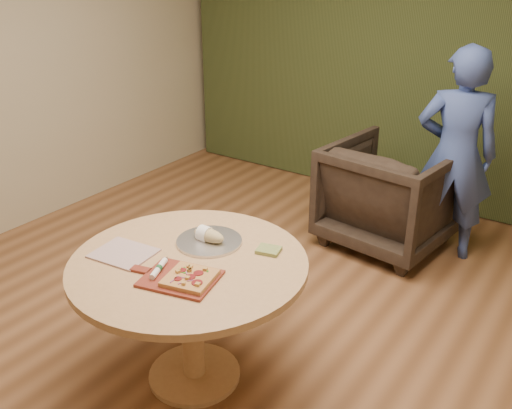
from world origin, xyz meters
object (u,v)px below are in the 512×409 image
at_px(flatbread_pizza, 190,278).
at_px(serving_tray, 209,241).
at_px(cutlery_roll, 159,268).
at_px(armchair, 390,190).
at_px(pedestal_table, 190,284).
at_px(pizza_paddle, 178,278).
at_px(bread_roll, 208,235).
at_px(person_standing, 455,155).

distance_m(flatbread_pizza, serving_tray, 0.41).
height_order(cutlery_roll, serving_tray, cutlery_roll).
bearing_deg(armchair, flatbread_pizza, 94.41).
distance_m(pedestal_table, serving_tray, 0.26).
xyz_separation_m(pizza_paddle, flatbread_pizza, (0.06, 0.01, 0.02)).
bearing_deg(bread_roll, flatbread_pizza, -62.74).
bearing_deg(person_standing, armchair, -3.96).
height_order(serving_tray, bread_roll, bread_roll).
relative_size(pedestal_table, cutlery_roll, 6.38).
relative_size(pedestal_table, serving_tray, 3.45).
bearing_deg(flatbread_pizza, pedestal_table, 133.29).
relative_size(pedestal_table, person_standing, 0.76).
bearing_deg(armchair, person_standing, -158.55).
xyz_separation_m(serving_tray, bread_roll, (-0.01, 0.00, 0.04)).
xyz_separation_m(pizza_paddle, serving_tray, (-0.12, 0.38, -0.00)).
relative_size(flatbread_pizza, bread_roll, 1.37).
bearing_deg(pizza_paddle, person_standing, 62.94).
height_order(serving_tray, armchair, armchair).
xyz_separation_m(bread_roll, person_standing, (0.72, 2.01, 0.01)).
distance_m(serving_tray, bread_roll, 0.04).
bearing_deg(serving_tray, pedestal_table, -80.68).
relative_size(bread_roll, armchair, 0.21).
distance_m(armchair, person_standing, 0.56).
xyz_separation_m(pedestal_table, flatbread_pizza, (0.15, -0.15, 0.17)).
height_order(pedestal_table, flatbread_pizza, flatbread_pizza).
height_order(bread_roll, armchair, armchair).
bearing_deg(pizza_paddle, serving_tray, 93.86).
relative_size(flatbread_pizza, person_standing, 0.16).
distance_m(bread_roll, armchair, 1.95).
relative_size(pizza_paddle, serving_tray, 1.32).
relative_size(cutlery_roll, serving_tray, 0.54).
distance_m(cutlery_roll, armchair, 2.33).
height_order(pizza_paddle, bread_roll, bread_roll).
height_order(pizza_paddle, flatbread_pizza, flatbread_pizza).
distance_m(pedestal_table, cutlery_roll, 0.25).
xyz_separation_m(pedestal_table, pizza_paddle, (0.08, -0.16, 0.15)).
bearing_deg(person_standing, bread_roll, 51.93).
height_order(pedestal_table, cutlery_roll, cutlery_roll).
height_order(flatbread_pizza, cutlery_roll, flatbread_pizza).
distance_m(pizza_paddle, serving_tray, 0.39).
height_order(pizza_paddle, serving_tray, serving_tray).
distance_m(cutlery_roll, bread_roll, 0.39).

